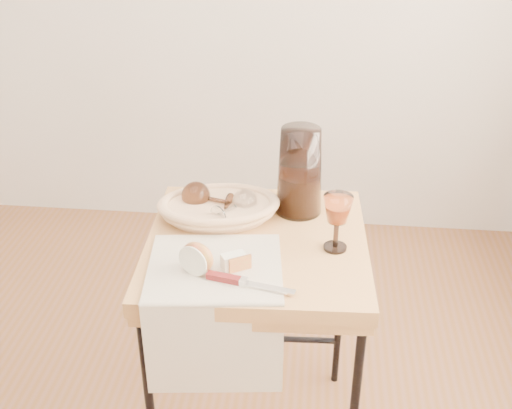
# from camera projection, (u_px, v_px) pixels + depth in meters

# --- Properties ---
(side_table) EXTENTS (0.62, 0.62, 0.75)m
(side_table) POSITION_uv_depth(u_px,v_px,m) (257.00, 347.00, 1.90)
(side_table) COLOR olive
(side_table) RESTS_ON floor
(tea_towel) EXTENTS (0.37, 0.34, 0.01)m
(tea_towel) POSITION_uv_depth(u_px,v_px,m) (215.00, 267.00, 1.60)
(tea_towel) COLOR #F9E5C8
(tea_towel) RESTS_ON side_table
(bread_basket) EXTENTS (0.34, 0.27, 0.05)m
(bread_basket) POSITION_uv_depth(u_px,v_px,m) (219.00, 210.00, 1.81)
(bread_basket) COLOR tan
(bread_basket) RESTS_ON side_table
(goblet_lying_a) EXTENTS (0.15, 0.12, 0.08)m
(goblet_lying_a) POSITION_uv_depth(u_px,v_px,m) (210.00, 199.00, 1.81)
(goblet_lying_a) COLOR brown
(goblet_lying_a) RESTS_ON bread_basket
(goblet_lying_b) EXTENTS (0.13, 0.14, 0.07)m
(goblet_lying_b) POSITION_uv_depth(u_px,v_px,m) (234.00, 207.00, 1.78)
(goblet_lying_b) COLOR white
(goblet_lying_b) RESTS_ON bread_basket
(pitcher) EXTENTS (0.26, 0.30, 0.30)m
(pitcher) POSITION_uv_depth(u_px,v_px,m) (300.00, 171.00, 1.80)
(pitcher) COLOR black
(pitcher) RESTS_ON side_table
(wine_goblet) EXTENTS (0.09, 0.09, 0.16)m
(wine_goblet) POSITION_uv_depth(u_px,v_px,m) (337.00, 223.00, 1.64)
(wine_goblet) COLOR white
(wine_goblet) RESTS_ON side_table
(apple_half) EXTENTS (0.10, 0.08, 0.08)m
(apple_half) POSITION_uv_depth(u_px,v_px,m) (198.00, 257.00, 1.56)
(apple_half) COLOR #AE2325
(apple_half) RESTS_ON tea_towel
(apple_wedge) EXTENTS (0.07, 0.06, 0.04)m
(apple_wedge) POSITION_uv_depth(u_px,v_px,m) (234.00, 261.00, 1.58)
(apple_wedge) COLOR white
(apple_wedge) RESTS_ON tea_towel
(table_knife) EXTENTS (0.22, 0.07, 0.02)m
(table_knife) POSITION_uv_depth(u_px,v_px,m) (247.00, 282.00, 1.53)
(table_knife) COLOR silver
(table_knife) RESTS_ON tea_towel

